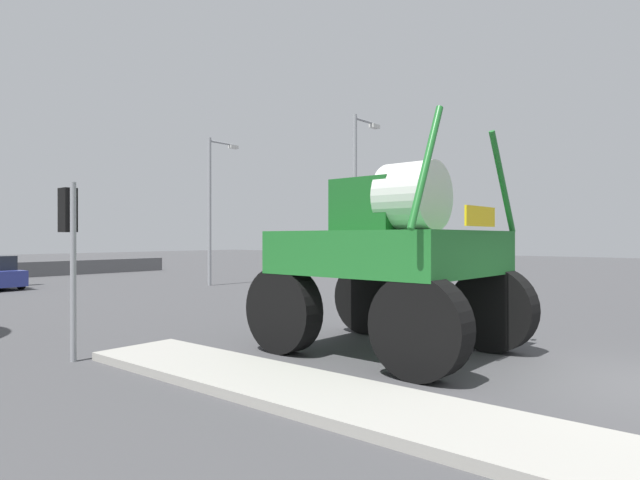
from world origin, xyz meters
The scene contains 7 objects.
ground_plane centered at (0.00, 18.00, 0.00)m, with size 120.00×120.00×0.00m, color #424244.
median_island centered at (-3.72, 2.46, 0.07)m, with size 1.76×11.71×0.15m, color #9E9B93.
oversize_sprayer centered at (-0.39, 4.32, 1.90)m, with size 4.17×5.00×4.52m.
traffic_signal_near_left centered at (-4.88, 8.65, 2.46)m, with size 0.24×0.54×3.38m.
traffic_signal_near_right centered at (4.05, 8.64, 2.72)m, with size 0.24×0.54×3.73m.
streetlight_near_right centered at (7.75, 10.96, 4.06)m, with size 1.76×0.24×7.27m.
streetlight_far_right centered at (7.02, 19.15, 4.05)m, with size 1.88×0.24×7.22m.
Camera 1 is at (-9.57, -1.40, 2.33)m, focal length 29.66 mm.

